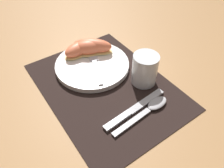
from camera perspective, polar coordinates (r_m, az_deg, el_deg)
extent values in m
plane|color=#A37547|center=(0.64, -1.60, -0.56)|extent=(3.00, 3.00, 0.00)
cube|color=black|center=(0.64, -1.60, -0.43)|extent=(0.45, 0.33, 0.00)
cylinder|color=white|center=(0.69, -5.17, 5.01)|extent=(0.23, 0.23, 0.02)
cylinder|color=silver|center=(0.62, 8.55, 3.84)|extent=(0.07, 0.07, 0.09)
cylinder|color=orange|center=(0.65, 8.25, 1.66)|extent=(0.06, 0.06, 0.03)
cube|color=#BCBCC1|center=(0.55, 1.47, -9.49)|extent=(0.02, 0.08, 0.01)
cube|color=#BCBCC1|center=(0.60, 8.90, -4.41)|extent=(0.03, 0.12, 0.01)
cube|color=#BCBCC1|center=(0.55, 5.21, -9.85)|extent=(0.02, 0.12, 0.01)
ellipsoid|color=#BCBCC1|center=(0.59, 11.72, -4.91)|extent=(0.04, 0.06, 0.01)
cube|color=#BCBCC1|center=(0.65, -3.81, 3.16)|extent=(0.11, 0.05, 0.00)
cube|color=#BCBCC1|center=(0.72, -5.11, 7.76)|extent=(0.07, 0.05, 0.00)
ellipsoid|color=#F4DB84|center=(0.73, -5.03, 8.73)|extent=(0.12, 0.13, 0.01)
ellipsoid|color=#F2754C|center=(0.72, -5.13, 9.95)|extent=(0.12, 0.12, 0.05)
ellipsoid|color=#F4DB84|center=(0.73, -6.09, 8.34)|extent=(0.09, 0.11, 0.01)
ellipsoid|color=#F2754C|center=(0.72, -6.20, 9.54)|extent=(0.09, 0.11, 0.05)
ellipsoid|color=#F4DB84|center=(0.73, -8.86, 7.97)|extent=(0.06, 0.11, 0.01)
ellipsoid|color=#F2754C|center=(0.72, -9.00, 9.02)|extent=(0.06, 0.10, 0.04)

